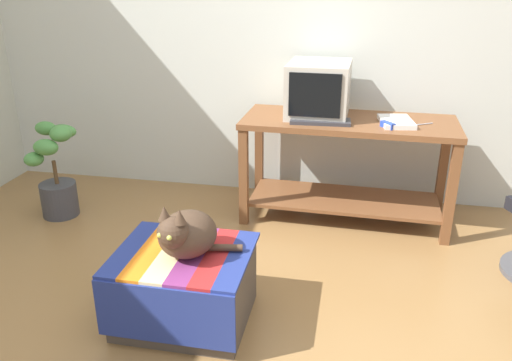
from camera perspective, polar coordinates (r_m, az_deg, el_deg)
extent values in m
plane|color=olive|center=(2.60, -3.90, -18.44)|extent=(14.00, 14.00, 0.00)
cube|color=silver|center=(4.01, 3.48, 16.50)|extent=(8.00, 0.10, 2.60)
cube|color=brown|center=(3.61, -1.37, 0.32)|extent=(0.06, 0.06, 0.70)
cube|color=brown|center=(3.55, 20.69, -1.52)|extent=(0.06, 0.06, 0.70)
cube|color=brown|center=(4.02, 19.87, 1.31)|extent=(0.06, 0.06, 0.70)
cube|color=brown|center=(4.07, 0.36, 2.91)|extent=(0.06, 0.06, 0.70)
cube|color=brown|center=(3.83, 9.63, -2.08)|extent=(1.35, 0.53, 0.02)
cube|color=brown|center=(3.63, 10.21, 6.32)|extent=(1.47, 0.62, 0.04)
cube|color=#BCB7A8|center=(3.71, 6.81, 7.34)|extent=(0.30, 0.35, 0.02)
cube|color=#BCB7A8|center=(3.67, 6.93, 9.98)|extent=(0.43, 0.49, 0.37)
cube|color=black|center=(3.43, 6.48, 9.30)|extent=(0.34, 0.02, 0.29)
cube|color=#333338|center=(3.51, 7.10, 6.49)|extent=(0.41, 0.17, 0.02)
cube|color=white|center=(3.58, 15.20, 6.27)|extent=(0.25, 0.33, 0.03)
cube|color=#4C4238|center=(2.72, -7.85, -11.59)|extent=(0.64, 0.53, 0.38)
cube|color=navy|center=(2.48, -10.11, -14.50)|extent=(0.67, 0.01, 0.30)
cube|color=navy|center=(2.72, -13.71, -7.29)|extent=(0.11, 0.57, 0.02)
cube|color=orange|center=(2.68, -11.51, -7.59)|extent=(0.11, 0.57, 0.02)
cube|color=beige|center=(2.64, -9.23, -7.88)|extent=(0.11, 0.57, 0.02)
cube|color=#7A2D6B|center=(2.61, -6.89, -8.17)|extent=(0.11, 0.57, 0.02)
cube|color=#AD2323|center=(2.58, -4.49, -8.45)|extent=(0.11, 0.57, 0.02)
cube|color=navy|center=(2.55, -2.03, -8.72)|extent=(0.11, 0.57, 0.02)
ellipsoid|color=#473323|center=(2.55, -7.54, -5.84)|extent=(0.35, 0.37, 0.22)
sphere|color=#473323|center=(2.44, -9.11, -5.69)|extent=(0.15, 0.15, 0.15)
cylinder|color=#473323|center=(2.60, -4.21, -7.38)|extent=(0.25, 0.08, 0.04)
cone|color=#473323|center=(2.42, -10.06, -3.54)|extent=(0.06, 0.06, 0.07)
cone|color=#473323|center=(2.38, -8.41, -3.95)|extent=(0.06, 0.06, 0.07)
sphere|color=#C6D151|center=(2.40, -10.58, -5.96)|extent=(0.02, 0.02, 0.02)
sphere|color=#C6D151|center=(2.37, -9.53, -6.25)|extent=(0.02, 0.02, 0.02)
cylinder|color=#3D3D42|center=(4.09, -20.83, -1.93)|extent=(0.26, 0.26, 0.25)
cylinder|color=brown|center=(4.01, -21.24, 0.85)|extent=(0.03, 0.03, 0.18)
ellipsoid|color=#4C8E42|center=(3.85, -20.71, 4.86)|extent=(0.15, 0.16, 0.11)
ellipsoid|color=#4C8E42|center=(4.00, -20.50, 5.10)|extent=(0.20, 0.11, 0.10)
ellipsoid|color=#4C8E42|center=(4.07, -22.15, 5.35)|extent=(0.16, 0.10, 0.10)
ellipsoid|color=#4C8E42|center=(3.93, -23.27, 2.18)|extent=(0.13, 0.14, 0.10)
ellipsoid|color=#4C8E42|center=(3.86, -22.15, 3.41)|extent=(0.18, 0.13, 0.11)
cube|color=#2342B7|center=(3.47, 14.31, 5.93)|extent=(0.10, 0.11, 0.04)
cylinder|color=#B7B7BC|center=(3.62, 17.97, 5.93)|extent=(0.12, 0.08, 0.01)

